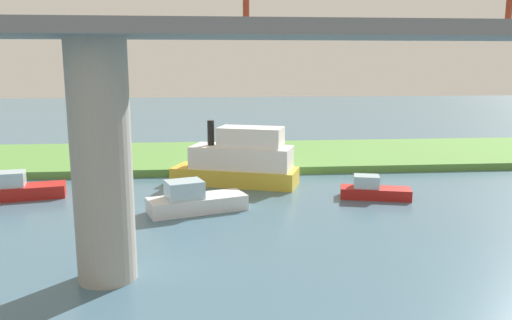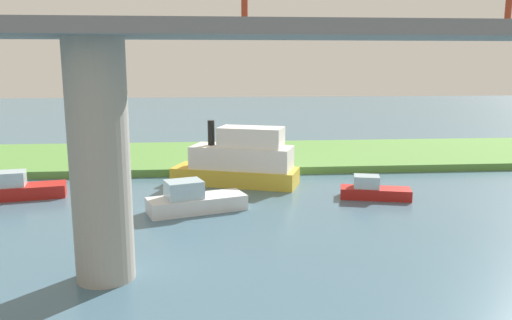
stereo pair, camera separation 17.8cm
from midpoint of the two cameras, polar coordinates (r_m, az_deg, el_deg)
The scene contains 10 objects.
ground_plane at distance 34.54m, azimuth -2.62°, elevation -1.74°, with size 160.00×160.00×0.00m, color #476B7F.
grassy_bank at distance 40.37m, azimuth -3.04°, elevation 0.44°, with size 80.00×12.00×0.50m, color #5B9342.
bridge_pylon at distance 18.09m, azimuth -17.07°, elevation -0.31°, with size 2.02×2.02×8.31m, color #9E998E.
bridge_span at distance 17.84m, azimuth -17.90°, elevation 14.52°, with size 71.15×4.30×3.25m.
person_on_bank at distance 36.33m, azimuth -1.16°, elevation 0.82°, with size 0.45×0.45×1.39m.
mooring_post at distance 35.83m, azimuth -4.98°, elevation 0.18°, with size 0.20×0.20×0.83m, color brown.
houseboat_blue at distance 31.82m, azimuth -2.06°, elevation -0.13°, with size 8.16×5.02×3.96m.
motorboat_red at distance 31.63m, azimuth -25.08°, elevation -2.92°, with size 4.86×2.56×1.54m.
skiff_small at distance 26.35m, azimuth -7.09°, elevation -4.47°, with size 5.27×3.25×1.65m.
riverboat_paddlewheel at distance 29.47m, azimuth 12.73°, elevation -3.28°, with size 4.07×2.29×1.28m.
Camera 1 is at (1.67, 33.67, 7.49)m, focal length 35.93 mm.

